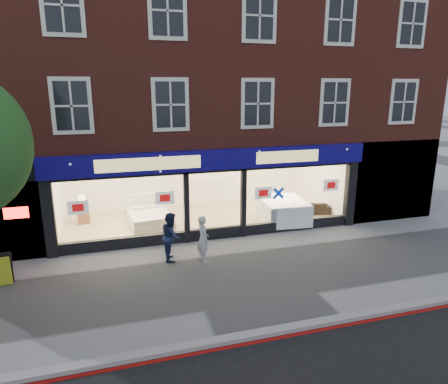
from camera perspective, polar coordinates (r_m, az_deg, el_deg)
name	(u,v)px	position (r m, az deg, el deg)	size (l,w,h in m)	color
ground	(243,275)	(11.98, 2.77, -11.78)	(120.00, 120.00, 0.00)	gray
kerb_line	(289,336)	(9.51, 9.32, -19.64)	(60.00, 0.10, 0.01)	#8C0A07
kerb_stone	(286,329)	(9.63, 8.79, -18.75)	(60.00, 0.25, 0.12)	gray
showroom_floor	(202,219)	(16.63, -3.22, -3.85)	(11.00, 4.50, 0.10)	tan
building	(189,54)	(17.46, -4.96, 19.05)	(19.00, 8.26, 10.30)	maroon
display_bed	(149,218)	(15.83, -10.63, -3.68)	(1.78, 2.10, 1.10)	beige
bedside_table	(83,216)	(16.88, -19.45, -3.26)	(0.45, 0.45, 0.55)	brown
mattress_stack	(283,210)	(16.34, 8.43, -2.58)	(1.91, 2.31, 0.85)	white
sofa	(309,208)	(17.49, 12.08, -2.18)	(1.72, 0.67, 0.50)	black
a_board	(0,271)	(12.79, -29.33, -9.76)	(0.59, 0.38, 0.91)	gold
pedestrian_grey	(203,239)	(12.56, -3.01, -6.72)	(0.55, 0.36, 1.51)	#ACADB4
pedestrian_blue	(171,236)	(12.81, -7.54, -6.28)	(0.76, 0.59, 1.56)	#162040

